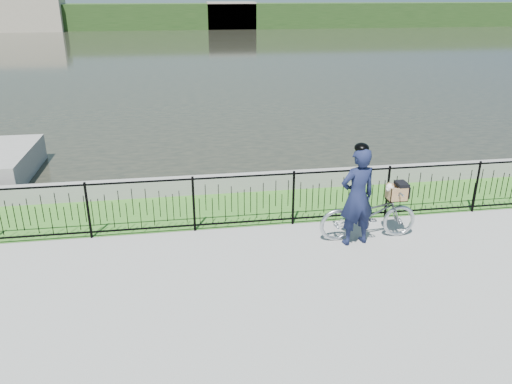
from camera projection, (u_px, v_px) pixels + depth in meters
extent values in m
plane|color=gray|center=(257.00, 267.00, 8.66)|extent=(120.00, 120.00, 0.00)
cube|color=#387123|center=(238.00, 207.00, 11.04)|extent=(60.00, 2.00, 0.01)
plane|color=#29291F|center=(191.00, 52.00, 38.89)|extent=(120.00, 120.00, 0.00)
cube|color=gray|center=(233.00, 183.00, 11.89)|extent=(60.00, 0.30, 0.40)
cube|color=#244018|center=(183.00, 16.00, 63.06)|extent=(120.00, 6.00, 3.00)
cube|color=gray|center=(28.00, 14.00, 58.45)|extent=(8.00, 4.00, 4.00)
cube|color=gray|center=(231.00, 15.00, 62.51)|extent=(6.00, 3.00, 3.20)
imported|color=#A8ADB4|center=(368.00, 214.00, 9.51)|extent=(1.90, 0.66, 1.00)
cube|color=black|center=(396.00, 199.00, 9.49)|extent=(0.38, 0.18, 0.02)
cube|color=#A0744A|center=(396.00, 199.00, 9.49)|extent=(0.36, 0.28, 0.01)
cube|color=#A0744A|center=(394.00, 190.00, 9.56)|extent=(0.36, 0.01, 0.28)
cube|color=#A0744A|center=(400.00, 195.00, 9.31)|extent=(0.36, 0.01, 0.28)
cube|color=#A0744A|center=(405.00, 192.00, 9.46)|extent=(0.01, 0.28, 0.28)
cube|color=#A0744A|center=(388.00, 193.00, 9.41)|extent=(0.01, 0.28, 0.28)
cube|color=black|center=(402.00, 184.00, 9.38)|extent=(0.20, 0.30, 0.06)
cube|color=black|center=(406.00, 191.00, 9.45)|extent=(0.02, 0.30, 0.23)
ellipsoid|color=silver|center=(396.00, 193.00, 9.44)|extent=(0.31, 0.22, 0.20)
sphere|color=silver|center=(390.00, 187.00, 9.35)|extent=(0.15, 0.15, 0.15)
sphere|color=silver|center=(388.00, 189.00, 9.33)|extent=(0.07, 0.07, 0.07)
sphere|color=black|center=(387.00, 190.00, 9.32)|extent=(0.02, 0.02, 0.02)
cone|color=#A78445|center=(389.00, 183.00, 9.38)|extent=(0.06, 0.08, 0.08)
cone|color=#A78445|center=(392.00, 185.00, 9.29)|extent=(0.06, 0.08, 0.08)
imported|color=#141937|center=(357.00, 197.00, 9.15)|extent=(0.76, 0.57, 1.89)
ellipsoid|color=black|center=(361.00, 149.00, 8.81)|extent=(0.26, 0.29, 0.18)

